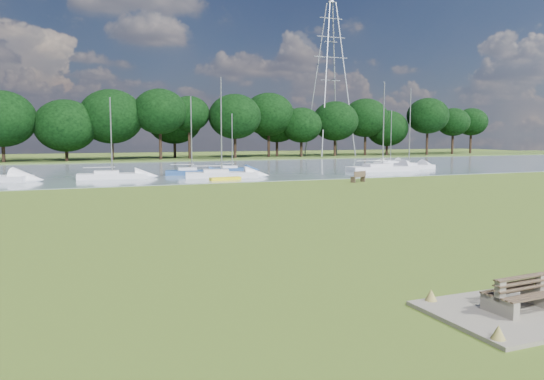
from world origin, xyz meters
name	(u,v)px	position (x,y,z in m)	size (l,w,h in m)	color
ground	(285,224)	(0.00, 0.00, 0.00)	(220.00, 220.00, 0.00)	olive
river	(146,171)	(0.00, 42.00, 0.00)	(220.00, 40.00, 0.10)	gray
far_bank	(118,160)	(0.00, 72.00, 0.00)	(220.00, 20.00, 0.40)	#4C6626
concrete_pad	(520,312)	(0.00, -14.00, 0.05)	(4.20, 3.20, 0.10)	gray
bench_pair	(520,295)	(0.00, -14.00, 0.46)	(1.71, 1.06, 0.89)	gray
riverbank_bench	(359,177)	(15.38, 18.28, 0.52)	(1.73, 1.05, 1.03)	brown
kayak	(225,179)	(4.64, 24.49, 0.20)	(3.01, 0.70, 0.30)	yellow
pylon	(331,54)	(40.54, 70.00, 19.99)	(7.41, 5.19, 31.68)	gray
tree_line	(156,119)	(6.06, 68.00, 7.01)	(153.70, 9.78, 11.84)	black
sailboat_2	(191,170)	(3.27, 32.23, 0.54)	(5.73, 2.72, 8.31)	navy
sailboat_3	(111,174)	(-5.10, 30.39, 0.52)	(6.70, 2.41, 7.86)	silver
sailboat_4	(390,162)	(34.45, 40.70, 0.45)	(6.01, 3.47, 7.70)	silver
sailboat_5	(221,173)	(5.18, 27.71, 0.55)	(7.40, 3.52, 9.91)	silver
sailboat_6	(382,167)	(25.44, 29.45, 0.57)	(8.69, 2.71, 10.41)	silver
sailboat_7	(408,165)	(30.44, 31.11, 0.54)	(7.44, 3.07, 9.97)	silver
sailboat_9	(232,168)	(8.81, 35.28, 0.47)	(5.03, 1.50, 6.69)	navy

